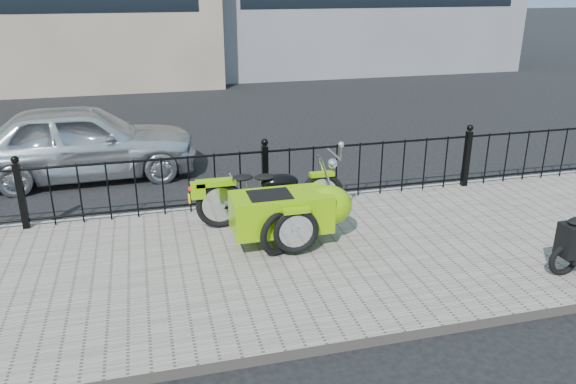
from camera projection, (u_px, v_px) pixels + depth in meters
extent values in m
plane|color=black|center=(286.00, 247.00, 7.72)|extent=(120.00, 120.00, 0.00)
cube|color=slate|center=(296.00, 259.00, 7.25)|extent=(30.00, 3.80, 0.12)
cube|color=gray|center=(264.00, 205.00, 9.00)|extent=(30.00, 0.10, 0.12)
cylinder|color=black|center=(265.00, 152.00, 8.55)|extent=(14.00, 0.04, 0.04)
cylinder|color=black|center=(265.00, 197.00, 8.81)|extent=(14.00, 0.04, 0.04)
cube|color=black|center=(21.00, 196.00, 7.86)|extent=(0.09, 0.09, 0.96)
sphere|color=black|center=(15.00, 160.00, 7.66)|extent=(0.11, 0.11, 0.11)
cube|color=black|center=(265.00, 176.00, 8.68)|extent=(0.09, 0.09, 0.96)
sphere|color=black|center=(265.00, 142.00, 8.49)|extent=(0.11, 0.11, 0.11)
cube|color=black|center=(467.00, 159.00, 9.51)|extent=(0.09, 0.09, 0.96)
sphere|color=black|center=(470.00, 128.00, 9.32)|extent=(0.11, 0.11, 0.11)
torus|color=black|center=(321.00, 195.00, 8.28)|extent=(0.69, 0.09, 0.69)
torus|color=black|center=(220.00, 205.00, 7.92)|extent=(0.69, 0.09, 0.69)
torus|color=black|center=(296.00, 232.00, 7.08)|extent=(0.60, 0.08, 0.60)
cube|color=gray|center=(272.00, 199.00, 8.09)|extent=(0.34, 0.22, 0.24)
cylinder|color=black|center=(272.00, 203.00, 8.12)|extent=(1.40, 0.04, 0.04)
ellipsoid|color=black|center=(280.00, 182.00, 8.03)|extent=(0.54, 0.29, 0.26)
cylinder|color=silver|center=(334.00, 154.00, 8.10)|extent=(0.03, 0.56, 0.03)
cylinder|color=silver|center=(326.00, 175.00, 8.18)|extent=(0.25, 0.04, 0.59)
sphere|color=silver|center=(333.00, 163.00, 8.14)|extent=(0.15, 0.15, 0.15)
cube|color=#71AF04|center=(322.00, 174.00, 8.16)|extent=(0.36, 0.12, 0.06)
cube|color=#71AF04|center=(216.00, 183.00, 7.79)|extent=(0.55, 0.16, 0.08)
ellipsoid|color=black|center=(265.00, 177.00, 7.95)|extent=(0.31, 0.22, 0.08)
ellipsoid|color=black|center=(242.00, 178.00, 7.86)|extent=(0.31, 0.22, 0.08)
sphere|color=red|center=(190.00, 189.00, 7.73)|extent=(0.07, 0.07, 0.07)
cube|color=yellow|center=(189.00, 199.00, 7.88)|extent=(0.02, 0.14, 0.10)
cube|color=#71AF04|center=(281.00, 212.00, 7.36)|extent=(1.30, 0.62, 0.50)
ellipsoid|color=#71AF04|center=(328.00, 205.00, 7.51)|extent=(0.65, 0.60, 0.54)
cube|color=black|center=(270.00, 196.00, 7.25)|extent=(0.55, 0.43, 0.06)
cube|color=#71AF04|center=(296.00, 210.00, 6.98)|extent=(0.34, 0.11, 0.06)
torus|color=black|center=(564.00, 259.00, 6.68)|extent=(0.41, 0.07, 0.41)
torus|color=black|center=(280.00, 233.00, 7.14)|extent=(0.59, 0.32, 0.60)
imported|color=silver|center=(83.00, 142.00, 10.19)|extent=(4.09, 1.74, 1.38)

